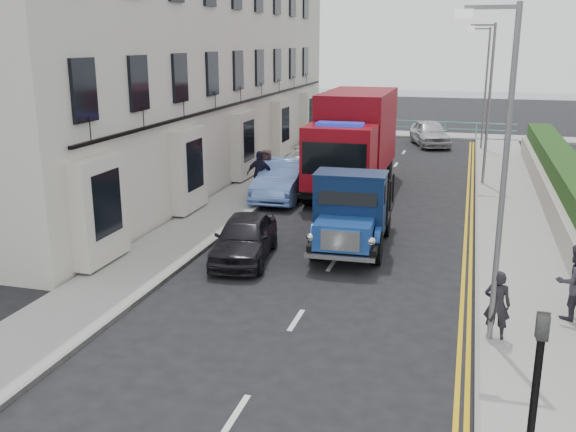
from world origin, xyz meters
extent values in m
plane|color=black|center=(0.00, 0.00, 0.00)|extent=(120.00, 120.00, 0.00)
cube|color=gray|center=(-5.20, 9.00, 0.06)|extent=(2.40, 38.00, 0.12)
cube|color=gray|center=(5.30, 9.00, 0.06)|extent=(2.60, 38.00, 0.12)
cube|color=gray|center=(0.00, 29.00, 0.06)|extent=(30.00, 2.50, 0.12)
plane|color=#4F646C|center=(0.00, 60.00, 0.00)|extent=(120.00, 120.00, 0.00)
cube|color=beige|center=(-9.50, 13.00, 7.00)|extent=(6.00, 30.00, 14.00)
cube|color=black|center=(-6.35, 13.00, 3.60)|extent=(0.12, 28.00, 0.10)
cube|color=#B2AD9E|center=(6.60, 9.00, 0.55)|extent=(0.30, 28.00, 1.00)
cube|color=#1C3912|center=(7.30, 9.00, 0.95)|extent=(1.20, 28.00, 1.70)
cube|color=#59B2A5|center=(0.00, 28.20, 1.08)|extent=(13.00, 0.08, 0.06)
cube|color=#59B2A5|center=(0.00, 28.20, 0.65)|extent=(13.00, 0.06, 0.05)
cylinder|color=slate|center=(4.30, -2.00, 3.50)|extent=(0.12, 0.12, 7.00)
cube|color=slate|center=(3.80, -2.00, 6.90)|extent=(1.00, 0.08, 0.08)
cube|color=beige|center=(3.30, -2.00, 6.78)|extent=(0.35, 0.18, 0.18)
cylinder|color=slate|center=(4.30, 14.00, 3.50)|extent=(0.12, 0.12, 7.00)
cube|color=slate|center=(3.80, 14.00, 6.90)|extent=(1.00, 0.08, 0.08)
cube|color=beige|center=(3.30, 14.00, 6.78)|extent=(0.35, 0.18, 0.18)
cylinder|color=slate|center=(4.30, 24.00, 3.50)|extent=(0.12, 0.12, 7.00)
cube|color=slate|center=(3.80, 24.00, 6.90)|extent=(1.00, 0.08, 0.08)
cube|color=beige|center=(3.30, 24.00, 6.78)|extent=(0.35, 0.18, 0.18)
cylinder|color=black|center=(4.60, -7.50, 1.50)|extent=(0.10, 0.10, 3.00)
imported|color=black|center=(4.60, -7.50, 2.60)|extent=(0.16, 0.20, 1.00)
cylinder|color=black|center=(-0.57, 2.29, 0.49)|extent=(0.31, 1.00, 0.99)
cylinder|color=black|center=(1.24, 2.37, 0.49)|extent=(0.31, 1.00, 0.99)
cylinder|color=black|center=(-0.69, 5.17, 0.49)|extent=(0.31, 1.00, 0.99)
cylinder|color=black|center=(1.12, 5.24, 0.49)|extent=(0.31, 1.00, 0.99)
cube|color=black|center=(0.27, 3.77, 0.64)|extent=(2.17, 5.02, 0.19)
cube|color=#1C4597|center=(0.36, 1.86, 1.01)|extent=(1.65, 1.41, 0.74)
cube|color=silver|center=(0.39, 1.18, 1.01)|extent=(1.08, 0.13, 0.57)
cube|color=#0C1F44|center=(0.31, 3.05, 1.60)|extent=(2.11, 1.32, 1.80)
cube|color=black|center=(0.22, 5.00, 0.87)|extent=(2.28, 2.97, 0.12)
cylinder|color=black|center=(-2.29, 8.53, 0.60)|extent=(0.35, 1.21, 1.20)
cylinder|color=black|center=(0.01, 8.54, 0.60)|extent=(0.35, 1.21, 1.20)
cylinder|color=black|center=(-2.30, 11.93, 0.60)|extent=(0.35, 1.21, 1.20)
cylinder|color=black|center=(0.00, 11.93, 0.60)|extent=(0.35, 1.21, 1.20)
cylinder|color=black|center=(-2.31, 14.34, 0.60)|extent=(0.35, 1.21, 1.20)
cylinder|color=black|center=(-0.01, 14.34, 0.60)|extent=(0.35, 1.21, 1.20)
cube|color=black|center=(-1.15, 11.38, 0.82)|extent=(2.54, 7.67, 0.27)
cube|color=maroon|center=(-1.14, 8.53, 1.97)|extent=(2.63, 2.09, 2.41)
cube|color=black|center=(-1.14, 7.53, 2.08)|extent=(2.41, 0.09, 1.20)
cube|color=maroon|center=(-1.15, 12.59, 2.52)|extent=(2.75, 5.70, 3.29)
imported|color=black|center=(-2.60, 1.77, 0.67)|extent=(2.10, 4.10, 1.33)
imported|color=#658CDA|center=(-3.60, 9.37, 0.78)|extent=(1.78, 4.80, 1.57)
imported|color=#BBBCC1|center=(-3.60, 12.71, 0.63)|extent=(2.30, 4.52, 1.26)
imported|color=black|center=(-3.50, 21.74, 0.76)|extent=(2.77, 5.59, 1.53)
imported|color=#B8B7BD|center=(1.25, 24.84, 0.78)|extent=(3.09, 4.90, 1.56)
imported|color=black|center=(4.40, -1.93, 0.88)|extent=(0.58, 0.41, 1.52)
imported|color=#332F3A|center=(6.10, -0.42, 1.01)|extent=(1.05, 0.94, 1.78)
imported|color=black|center=(-4.40, 8.73, 1.08)|extent=(1.13, 0.49, 1.91)
imported|color=#473433|center=(-4.40, 9.55, 1.05)|extent=(0.91, 0.59, 1.85)
camera|label=1|loc=(3.56, -15.27, 6.31)|focal=40.00mm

